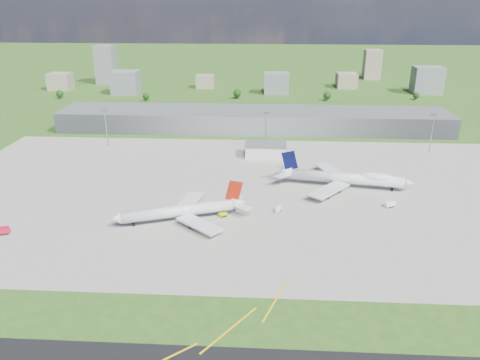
# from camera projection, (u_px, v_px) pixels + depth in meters

# --- Properties ---
(ground) EXTENTS (1400.00, 1400.00, 0.00)m
(ground) POSITION_uv_depth(u_px,v_px,m) (253.00, 135.00, 353.71)
(ground) COLOR #2C561B
(ground) RESTS_ON ground
(apron) EXTENTS (360.00, 190.00, 0.08)m
(apron) POSITION_uv_depth(u_px,v_px,m) (265.00, 192.00, 251.09)
(apron) COLOR gray
(apron) RESTS_ON ground
(terminal) EXTENTS (300.00, 42.00, 15.00)m
(terminal) POSITION_uv_depth(u_px,v_px,m) (253.00, 120.00, 364.87)
(terminal) COLOR slate
(terminal) RESTS_ON ground
(ops_building) EXTENTS (26.00, 16.00, 8.00)m
(ops_building) POSITION_uv_depth(u_px,v_px,m) (266.00, 150.00, 305.30)
(ops_building) COLOR silver
(ops_building) RESTS_ON ground
(mast_west) EXTENTS (3.50, 2.00, 25.90)m
(mast_west) POSITION_uv_depth(u_px,v_px,m) (106.00, 121.00, 320.07)
(mast_west) COLOR gray
(mast_west) RESTS_ON ground
(mast_center) EXTENTS (3.50, 2.00, 25.90)m
(mast_center) POSITION_uv_depth(u_px,v_px,m) (266.00, 124.00, 314.17)
(mast_center) COLOR gray
(mast_center) RESTS_ON ground
(mast_east) EXTENTS (3.50, 2.00, 25.90)m
(mast_east) POSITION_uv_depth(u_px,v_px,m) (433.00, 126.00, 308.27)
(mast_east) COLOR gray
(mast_east) RESTS_ON ground
(airliner_red_twin) EXTENTS (61.55, 46.75, 17.45)m
(airliner_red_twin) POSITION_uv_depth(u_px,v_px,m) (183.00, 211.00, 217.81)
(airliner_red_twin) COLOR silver
(airliner_red_twin) RESTS_ON ground
(airliner_blue_quad) EXTENTS (72.54, 56.32, 18.99)m
(airliner_blue_quad) POSITION_uv_depth(u_px,v_px,m) (346.00, 178.00, 255.04)
(airliner_blue_quad) COLOR silver
(airliner_blue_quad) RESTS_ON ground
(crash_tender) EXTENTS (6.70, 4.77, 3.22)m
(crash_tender) POSITION_uv_depth(u_px,v_px,m) (2.00, 231.00, 205.71)
(crash_tender) COLOR red
(crash_tender) RESTS_ON ground
(tug_yellow) EXTENTS (4.46, 4.16, 1.91)m
(tug_yellow) POSITION_uv_depth(u_px,v_px,m) (223.00, 215.00, 222.56)
(tug_yellow) COLOR #BEB50B
(tug_yellow) RESTS_ON ground
(van_white_near) EXTENTS (3.19, 4.98, 2.38)m
(van_white_near) POSITION_uv_depth(u_px,v_px,m) (278.00, 209.00, 227.52)
(van_white_near) COLOR white
(van_white_near) RESTS_ON ground
(van_white_far) EXTENTS (5.70, 4.49, 2.65)m
(van_white_far) POSITION_uv_depth(u_px,v_px,m) (390.00, 205.00, 232.39)
(van_white_far) COLOR white
(van_white_far) RESTS_ON ground
(bldg_far_w) EXTENTS (24.00, 20.00, 18.00)m
(bldg_far_w) POSITION_uv_depth(u_px,v_px,m) (60.00, 81.00, 519.94)
(bldg_far_w) COLOR gray
(bldg_far_w) RESTS_ON ground
(bldg_w) EXTENTS (28.00, 22.00, 24.00)m
(bldg_w) POSITION_uv_depth(u_px,v_px,m) (126.00, 82.00, 495.99)
(bldg_w) COLOR slate
(bldg_w) RESTS_ON ground
(bldg_cw) EXTENTS (20.00, 18.00, 14.00)m
(bldg_cw) POSITION_uv_depth(u_px,v_px,m) (205.00, 81.00, 530.67)
(bldg_cw) COLOR gray
(bldg_cw) RESTS_ON ground
(bldg_c) EXTENTS (26.00, 20.00, 22.00)m
(bldg_c) POSITION_uv_depth(u_px,v_px,m) (276.00, 83.00, 497.06)
(bldg_c) COLOR slate
(bldg_c) RESTS_ON ground
(bldg_ce) EXTENTS (22.00, 24.00, 16.00)m
(bldg_ce) POSITION_uv_depth(u_px,v_px,m) (346.00, 80.00, 531.00)
(bldg_ce) COLOR gray
(bldg_ce) RESTS_ON ground
(bldg_e) EXTENTS (30.00, 22.00, 28.00)m
(bldg_e) POSITION_uv_depth(u_px,v_px,m) (427.00, 80.00, 496.66)
(bldg_e) COLOR slate
(bldg_e) RESTS_ON ground
(bldg_tall_w) EXTENTS (22.00, 20.00, 44.00)m
(bldg_tall_w) POSITION_uv_depth(u_px,v_px,m) (106.00, 65.00, 550.13)
(bldg_tall_w) COLOR slate
(bldg_tall_w) RESTS_ON ground
(bldg_tall_e) EXTENTS (20.00, 18.00, 36.00)m
(bldg_tall_e) POSITION_uv_depth(u_px,v_px,m) (372.00, 64.00, 580.85)
(bldg_tall_e) COLOR gray
(bldg_tall_e) RESTS_ON ground
(tree_far_w) EXTENTS (7.20, 7.20, 8.80)m
(tree_far_w) POSITION_uv_depth(u_px,v_px,m) (60.00, 94.00, 473.88)
(tree_far_w) COLOR #382314
(tree_far_w) RESTS_ON ground
(tree_w) EXTENTS (6.75, 6.75, 8.25)m
(tree_w) POSITION_uv_depth(u_px,v_px,m) (146.00, 96.00, 464.54)
(tree_w) COLOR #382314
(tree_w) RESTS_ON ground
(tree_c) EXTENTS (8.10, 8.10, 9.90)m
(tree_c) POSITION_uv_depth(u_px,v_px,m) (237.00, 93.00, 473.27)
(tree_c) COLOR #382314
(tree_c) RESTS_ON ground
(tree_e) EXTENTS (7.65, 7.65, 9.35)m
(tree_e) POSITION_uv_depth(u_px,v_px,m) (327.00, 95.00, 463.93)
(tree_e) COLOR #382314
(tree_e) RESTS_ON ground
(tree_far_e) EXTENTS (6.30, 6.30, 7.70)m
(tree_far_e) POSITION_uv_depth(u_px,v_px,m) (416.00, 95.00, 468.75)
(tree_far_e) COLOR #382314
(tree_far_e) RESTS_ON ground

